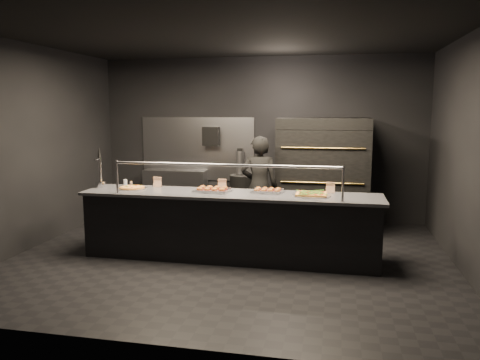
# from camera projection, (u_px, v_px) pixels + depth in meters

# --- Properties ---
(room) EXTENTS (6.04, 6.00, 3.00)m
(room) POSITION_uv_depth(u_px,v_px,m) (229.00, 151.00, 6.34)
(room) COLOR black
(room) RESTS_ON ground
(service_counter) EXTENTS (4.10, 0.78, 1.37)m
(service_counter) POSITION_uv_depth(u_px,v_px,m) (230.00, 226.00, 6.44)
(service_counter) COLOR black
(service_counter) RESTS_ON ground
(pizza_oven) EXTENTS (1.50, 1.23, 1.91)m
(pizza_oven) POSITION_uv_depth(u_px,v_px,m) (323.00, 173.00, 7.96)
(pizza_oven) COLOR black
(pizza_oven) RESTS_ON ground
(prep_shelf) EXTENTS (1.20, 0.35, 0.90)m
(prep_shelf) POSITION_uv_depth(u_px,v_px,m) (176.00, 193.00, 9.01)
(prep_shelf) COLOR #99999E
(prep_shelf) RESTS_ON ground
(towel_dispenser) EXTENTS (0.30, 0.20, 0.35)m
(towel_dispenser) POSITION_uv_depth(u_px,v_px,m) (211.00, 136.00, 8.77)
(towel_dispenser) COLOR black
(towel_dispenser) RESTS_ON room
(fire_extinguisher) EXTENTS (0.14, 0.14, 0.51)m
(fire_extinguisher) POSITION_uv_depth(u_px,v_px,m) (240.00, 163.00, 8.74)
(fire_extinguisher) COLOR #B2B2B7
(fire_extinguisher) RESTS_ON room
(beer_tap) EXTENTS (0.15, 0.22, 0.59)m
(beer_tap) POSITION_uv_depth(u_px,v_px,m) (100.00, 176.00, 6.80)
(beer_tap) COLOR silver
(beer_tap) RESTS_ON service_counter
(round_pizza) EXTENTS (0.41, 0.41, 0.03)m
(round_pizza) POSITION_uv_depth(u_px,v_px,m) (132.00, 188.00, 6.70)
(round_pizza) COLOR silver
(round_pizza) RESTS_ON service_counter
(slider_tray_a) EXTENTS (0.53, 0.43, 0.07)m
(slider_tray_a) POSITION_uv_depth(u_px,v_px,m) (212.00, 190.00, 6.47)
(slider_tray_a) COLOR silver
(slider_tray_a) RESTS_ON service_counter
(slider_tray_b) EXTENTS (0.48, 0.41, 0.06)m
(slider_tray_b) POSITION_uv_depth(u_px,v_px,m) (268.00, 191.00, 6.41)
(slider_tray_b) COLOR silver
(slider_tray_b) RESTS_ON service_counter
(square_pizza) EXTENTS (0.51, 0.51, 0.05)m
(square_pizza) POSITION_uv_depth(u_px,v_px,m) (311.00, 194.00, 6.18)
(square_pizza) COLOR silver
(square_pizza) RESTS_ON service_counter
(condiment_jar) EXTENTS (0.15, 0.06, 0.10)m
(condiment_jar) POSITION_uv_depth(u_px,v_px,m) (127.00, 183.00, 6.96)
(condiment_jar) COLOR silver
(condiment_jar) RESTS_ON service_counter
(tent_cards) EXTENTS (2.62, 0.04, 0.15)m
(tent_cards) POSITION_uv_depth(u_px,v_px,m) (234.00, 184.00, 6.63)
(tent_cards) COLOR white
(tent_cards) RESTS_ON service_counter
(trash_bin) EXTENTS (0.51, 0.51, 0.86)m
(trash_bin) POSITION_uv_depth(u_px,v_px,m) (244.00, 198.00, 8.63)
(trash_bin) COLOR black
(trash_bin) RESTS_ON ground
(worker) EXTENTS (0.63, 0.45, 1.64)m
(worker) POSITION_uv_depth(u_px,v_px,m) (259.00, 187.00, 7.51)
(worker) COLOR black
(worker) RESTS_ON ground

